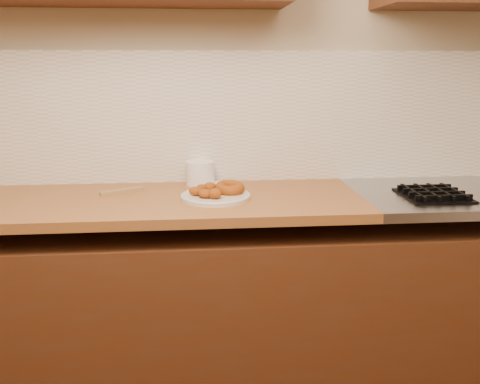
% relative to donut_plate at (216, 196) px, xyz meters
% --- Properties ---
extents(wall_back, '(4.00, 0.02, 2.70)m').
position_rel_donut_plate_xyz_m(wall_back, '(0.11, 0.34, 0.44)').
color(wall_back, tan).
rests_on(wall_back, ground).
extents(base_cabinet, '(3.60, 0.60, 0.77)m').
position_rel_donut_plate_xyz_m(base_cabinet, '(0.11, 0.03, -0.52)').
color(base_cabinet, '#48210E').
rests_on(base_cabinet, floor).
extents(butcher_block, '(2.30, 0.62, 0.04)m').
position_rel_donut_plate_xyz_m(butcher_block, '(-0.54, 0.03, -0.03)').
color(butcher_block, '#915E32').
rests_on(butcher_block, base_cabinet).
extents(backsplash, '(3.60, 0.02, 0.60)m').
position_rel_donut_plate_xyz_m(backsplash, '(0.11, 0.33, 0.29)').
color(backsplash, silver).
rests_on(backsplash, wall_back).
extents(donut_plate, '(0.29, 0.29, 0.02)m').
position_rel_donut_plate_xyz_m(donut_plate, '(0.00, 0.00, 0.00)').
color(donut_plate, beige).
rests_on(donut_plate, butcher_block).
extents(ring_donut, '(0.17, 0.17, 0.06)m').
position_rel_donut_plate_xyz_m(ring_donut, '(0.06, 0.03, 0.03)').
color(ring_donut, '#904717').
rests_on(ring_donut, donut_plate).
extents(fried_dough_chunks, '(0.15, 0.21, 0.04)m').
position_rel_donut_plate_xyz_m(fried_dough_chunks, '(-0.04, -0.01, 0.03)').
color(fried_dough_chunks, '#904717').
rests_on(fried_dough_chunks, donut_plate).
extents(plastic_tub, '(0.13, 0.13, 0.11)m').
position_rel_donut_plate_xyz_m(plastic_tub, '(-0.06, 0.25, 0.05)').
color(plastic_tub, white).
rests_on(plastic_tub, butcher_block).
extents(tub_lid, '(0.16, 0.16, 0.01)m').
position_rel_donut_plate_xyz_m(tub_lid, '(0.04, 0.22, -0.00)').
color(tub_lid, silver).
rests_on(tub_lid, butcher_block).
extents(brass_jar_lid, '(0.06, 0.06, 0.01)m').
position_rel_donut_plate_xyz_m(brass_jar_lid, '(-0.03, 0.28, -0.00)').
color(brass_jar_lid, '#AE831A').
rests_on(brass_jar_lid, butcher_block).
extents(wooden_utensil, '(0.18, 0.11, 0.02)m').
position_rel_donut_plate_xyz_m(wooden_utensil, '(-0.40, 0.13, -0.00)').
color(wooden_utensil, olive).
rests_on(wooden_utensil, butcher_block).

